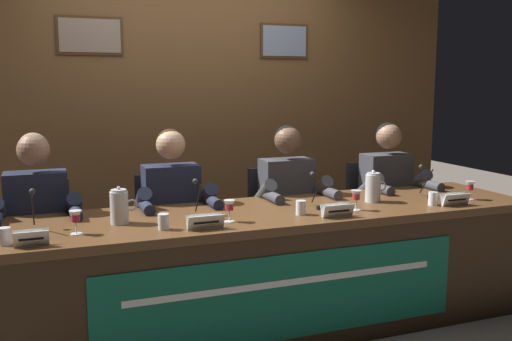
# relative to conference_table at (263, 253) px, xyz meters

# --- Properties ---
(ground_plane) EXTENTS (12.00, 12.00, 0.00)m
(ground_plane) POSITION_rel_conference_table_xyz_m (-0.00, 0.12, -0.52)
(ground_plane) COLOR #70665B
(wall_back_panelled) EXTENTS (4.81, 0.14, 2.60)m
(wall_back_panelled) POSITION_rel_conference_table_xyz_m (-0.00, 1.62, 0.79)
(wall_back_panelled) COLOR brown
(wall_back_panelled) RESTS_ON ground_plane
(conference_table) EXTENTS (3.61, 0.84, 0.75)m
(conference_table) POSITION_rel_conference_table_xyz_m (0.00, 0.00, 0.00)
(conference_table) COLOR brown
(conference_table) RESTS_ON ground_plane
(chair_far_left) EXTENTS (0.44, 0.45, 0.89)m
(chair_far_left) POSITION_rel_conference_table_xyz_m (-1.24, 0.72, -0.08)
(chair_far_left) COLOR black
(chair_far_left) RESTS_ON ground_plane
(panelist_far_left) EXTENTS (0.51, 0.48, 1.22)m
(panelist_far_left) POSITION_rel_conference_table_xyz_m (-1.24, 0.52, 0.19)
(panelist_far_left) COLOR black
(panelist_far_left) RESTS_ON ground_plane
(nameplate_far_left) EXTENTS (0.16, 0.06, 0.08)m
(nameplate_far_left) POSITION_rel_conference_table_xyz_m (-1.26, -0.20, 0.27)
(nameplate_far_left) COLOR white
(nameplate_far_left) RESTS_ON conference_table
(juice_glass_far_left) EXTENTS (0.06, 0.06, 0.12)m
(juice_glass_far_left) POSITION_rel_conference_table_xyz_m (-1.05, -0.05, 0.31)
(juice_glass_far_left) COLOR white
(juice_glass_far_left) RESTS_ON conference_table
(water_cup_far_left) EXTENTS (0.06, 0.06, 0.08)m
(water_cup_far_left) POSITION_rel_conference_table_xyz_m (-1.38, -0.13, 0.27)
(water_cup_far_left) COLOR silver
(water_cup_far_left) RESTS_ON conference_table
(microphone_far_left) EXTENTS (0.06, 0.17, 0.22)m
(microphone_far_left) POSITION_rel_conference_table_xyz_m (-1.25, 0.08, 0.30)
(microphone_far_left) COLOR black
(microphone_far_left) RESTS_ON conference_table
(chair_center_left) EXTENTS (0.44, 0.45, 0.89)m
(chair_center_left) POSITION_rel_conference_table_xyz_m (-0.41, 0.72, -0.08)
(chair_center_left) COLOR black
(chair_center_left) RESTS_ON ground_plane
(panelist_center_left) EXTENTS (0.51, 0.48, 1.22)m
(panelist_center_left) POSITION_rel_conference_table_xyz_m (-0.41, 0.52, 0.19)
(panelist_center_left) COLOR black
(panelist_center_left) RESTS_ON ground_plane
(nameplate_center_left) EXTENTS (0.20, 0.06, 0.08)m
(nameplate_center_left) POSITION_rel_conference_table_xyz_m (-0.40, -0.18, 0.27)
(nameplate_center_left) COLOR white
(nameplate_center_left) RESTS_ON conference_table
(juice_glass_center_left) EXTENTS (0.06, 0.06, 0.12)m
(juice_glass_center_left) POSITION_rel_conference_table_xyz_m (-0.23, -0.08, 0.31)
(juice_glass_center_left) COLOR white
(juice_glass_center_left) RESTS_ON conference_table
(water_cup_center_left) EXTENTS (0.06, 0.06, 0.08)m
(water_cup_center_left) POSITION_rel_conference_table_xyz_m (-0.61, -0.11, 0.27)
(water_cup_center_left) COLOR silver
(water_cup_center_left) RESTS_ON conference_table
(microphone_center_left) EXTENTS (0.06, 0.17, 0.22)m
(microphone_center_left) POSITION_rel_conference_table_xyz_m (-0.37, 0.08, 0.30)
(microphone_center_left) COLOR black
(microphone_center_left) RESTS_ON conference_table
(chair_center_right) EXTENTS (0.44, 0.45, 0.89)m
(chair_center_right) POSITION_rel_conference_table_xyz_m (0.41, 0.72, -0.08)
(chair_center_right) COLOR black
(chair_center_right) RESTS_ON ground_plane
(panelist_center_right) EXTENTS (0.51, 0.48, 1.22)m
(panelist_center_right) POSITION_rel_conference_table_xyz_m (0.41, 0.52, 0.19)
(panelist_center_right) COLOR black
(panelist_center_right) RESTS_ON ground_plane
(nameplate_center_right) EXTENTS (0.19, 0.06, 0.08)m
(nameplate_center_right) POSITION_rel_conference_table_xyz_m (0.38, -0.19, 0.27)
(nameplate_center_right) COLOR white
(nameplate_center_right) RESTS_ON conference_table
(juice_glass_center_right) EXTENTS (0.06, 0.06, 0.12)m
(juice_glass_center_right) POSITION_rel_conference_table_xyz_m (0.58, -0.07, 0.31)
(juice_glass_center_right) COLOR white
(juice_glass_center_right) RESTS_ON conference_table
(water_cup_center_right) EXTENTS (0.06, 0.06, 0.08)m
(water_cup_center_right) POSITION_rel_conference_table_xyz_m (0.21, -0.06, 0.27)
(water_cup_center_right) COLOR silver
(water_cup_center_right) RESTS_ON conference_table
(microphone_center_right) EXTENTS (0.06, 0.17, 0.22)m
(microphone_center_right) POSITION_rel_conference_table_xyz_m (0.39, 0.07, 0.30)
(microphone_center_right) COLOR black
(microphone_center_right) RESTS_ON conference_table
(chair_far_right) EXTENTS (0.44, 0.45, 0.89)m
(chair_far_right) POSITION_rel_conference_table_xyz_m (1.24, 0.72, -0.08)
(chair_far_right) COLOR black
(chair_far_right) RESTS_ON ground_plane
(panelist_far_right) EXTENTS (0.51, 0.48, 1.22)m
(panelist_far_right) POSITION_rel_conference_table_xyz_m (1.24, 0.52, 0.19)
(panelist_far_right) COLOR black
(panelist_far_right) RESTS_ON ground_plane
(nameplate_far_right) EXTENTS (0.20, 0.06, 0.08)m
(nameplate_far_right) POSITION_rel_conference_table_xyz_m (1.24, -0.18, 0.27)
(nameplate_far_right) COLOR white
(nameplate_far_right) RESTS_ON conference_table
(juice_glass_far_right) EXTENTS (0.06, 0.06, 0.12)m
(juice_glass_far_right) POSITION_rel_conference_table_xyz_m (1.45, -0.06, 0.31)
(juice_glass_far_right) COLOR white
(juice_glass_far_right) RESTS_ON conference_table
(water_cup_far_right) EXTENTS (0.06, 0.06, 0.08)m
(water_cup_far_right) POSITION_rel_conference_table_xyz_m (1.11, -0.12, 0.27)
(water_cup_far_right) COLOR silver
(water_cup_far_right) RESTS_ON conference_table
(microphone_far_right) EXTENTS (0.06, 0.17, 0.22)m
(microphone_far_right) POSITION_rel_conference_table_xyz_m (1.23, 0.09, 0.30)
(microphone_far_right) COLOR black
(microphone_far_right) RESTS_ON conference_table
(water_pitcher_left_side) EXTENTS (0.15, 0.10, 0.21)m
(water_pitcher_left_side) POSITION_rel_conference_table_xyz_m (-0.81, 0.10, 0.32)
(water_pitcher_left_side) COLOR silver
(water_pitcher_left_side) RESTS_ON conference_table
(water_pitcher_right_side) EXTENTS (0.15, 0.10, 0.21)m
(water_pitcher_right_side) POSITION_rel_conference_table_xyz_m (0.81, 0.11, 0.32)
(water_pitcher_right_side) COLOR silver
(water_pitcher_right_side) RESTS_ON conference_table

